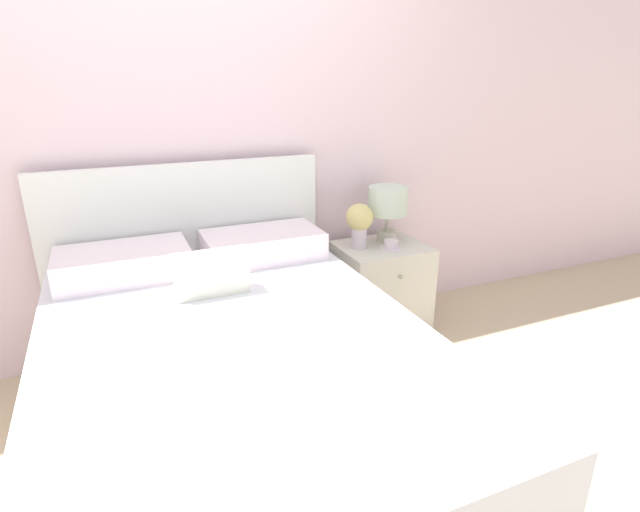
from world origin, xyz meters
TOP-DOWN VIEW (x-y plane):
  - ground_plane at (0.00, 0.00)m, footprint 12.00×12.00m
  - wall_back at (0.00, 0.07)m, footprint 8.00×0.06m
  - bed at (0.00, -0.94)m, footprint 1.47×2.02m
  - nightstand at (1.09, -0.23)m, footprint 0.52×0.45m
  - table_lamp at (1.16, -0.16)m, footprint 0.23×0.23m
  - flower_vase at (0.95, -0.21)m, footprint 0.16×0.16m
  - teacup at (1.11, -0.29)m, footprint 0.13×0.13m

SIDE VIEW (x-z plane):
  - ground_plane at x=0.00m, z-range 0.00..0.00m
  - nightstand at x=1.09m, z-range 0.00..0.54m
  - bed at x=0.00m, z-range -0.22..0.84m
  - teacup at x=1.11m, z-range 0.53..0.59m
  - flower_vase at x=0.95m, z-range 0.56..0.83m
  - table_lamp at x=1.16m, z-range 0.60..0.94m
  - wall_back at x=0.00m, z-range 0.00..2.60m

